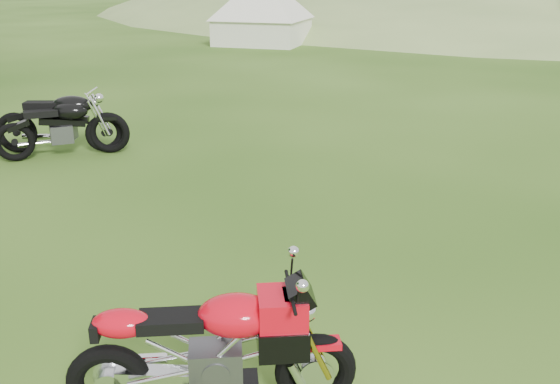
# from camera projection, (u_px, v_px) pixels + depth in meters

# --- Properties ---
(ground) EXTENTS (120.00, 120.00, 0.00)m
(ground) POSITION_uv_depth(u_px,v_px,m) (291.00, 295.00, 5.45)
(ground) COLOR #23470F
(ground) RESTS_ON ground
(sport_motorcycle) EXTENTS (1.77, 0.59, 1.04)m
(sport_motorcycle) POSITION_uv_depth(u_px,v_px,m) (212.00, 341.00, 3.86)
(sport_motorcycle) COLOR red
(sport_motorcycle) RESTS_ON ground
(vintage_moto_b) EXTENTS (1.80, 1.11, 0.94)m
(vintage_moto_b) POSITION_uv_depth(u_px,v_px,m) (59.00, 126.00, 9.27)
(vintage_moto_b) COLOR black
(vintage_moto_b) RESTS_ON ground
(vintage_moto_d) EXTENTS (1.97, 0.47, 1.04)m
(vintage_moto_d) POSITION_uv_depth(u_px,v_px,m) (61.00, 120.00, 9.42)
(vintage_moto_d) COLOR black
(vintage_moto_d) RESTS_ON ground
(tent_left) EXTENTS (3.71, 3.71, 2.57)m
(tent_left) POSITION_uv_depth(u_px,v_px,m) (263.00, 8.00, 22.68)
(tent_left) COLOR silver
(tent_left) RESTS_ON ground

